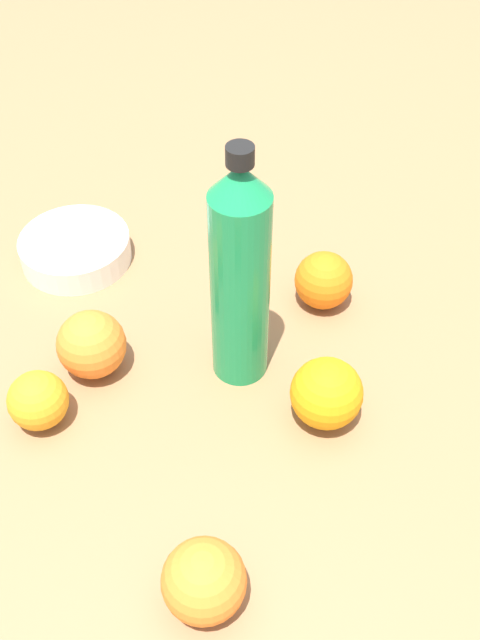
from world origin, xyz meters
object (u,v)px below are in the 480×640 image
at_px(orange_0, 324,280).
at_px(orange_1, 327,393).
at_px(orange_3, 38,400).
at_px(orange_2, 92,344).
at_px(ceramic_bowl, 76,249).
at_px(water_bottle, 240,277).
at_px(orange_4, 204,581).

distance_m(orange_0, orange_1, 0.19).
bearing_deg(orange_3, orange_2, -136.11).
xyz_separation_m(orange_3, ceramic_bowl, (-0.06, -0.27, -0.02)).
height_order(water_bottle, orange_3, water_bottle).
height_order(orange_3, ceramic_bowl, orange_3).
height_order(water_bottle, orange_1, water_bottle).
height_order(orange_1, orange_3, orange_1).
bearing_deg(orange_3, ceramic_bowl, -102.63).
xyz_separation_m(water_bottle, ceramic_bowl, (0.18, -0.25, -0.13)).
height_order(orange_2, orange_4, orange_2).
bearing_deg(ceramic_bowl, orange_1, 126.63).
distance_m(water_bottle, orange_3, 0.27).
relative_size(orange_1, ceramic_bowl, 0.54).
relative_size(orange_1, orange_2, 0.99).
relative_size(water_bottle, ceramic_bowl, 2.04).
distance_m(water_bottle, orange_4, 0.31).
distance_m(orange_1, orange_4, 0.25).
xyz_separation_m(orange_0, orange_1, (0.06, 0.18, 0.00)).
relative_size(orange_4, ceramic_bowl, 0.52).
bearing_deg(water_bottle, orange_3, 71.72).
xyz_separation_m(orange_1, orange_4, (0.18, 0.18, -0.00)).
distance_m(orange_4, ceramic_bowl, 0.53).
relative_size(orange_0, ceramic_bowl, 0.50).
height_order(orange_2, orange_3, orange_2).
bearing_deg(orange_4, orange_3, -60.99).
relative_size(orange_1, orange_3, 1.20).
height_order(orange_0, orange_3, orange_0).
xyz_separation_m(water_bottle, orange_3, (0.24, 0.03, -0.11)).
bearing_deg(water_bottle, orange_0, -82.12).
distance_m(orange_2, orange_4, 0.32).
bearing_deg(orange_0, orange_2, 8.65).
height_order(orange_0, ceramic_bowl, orange_0).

